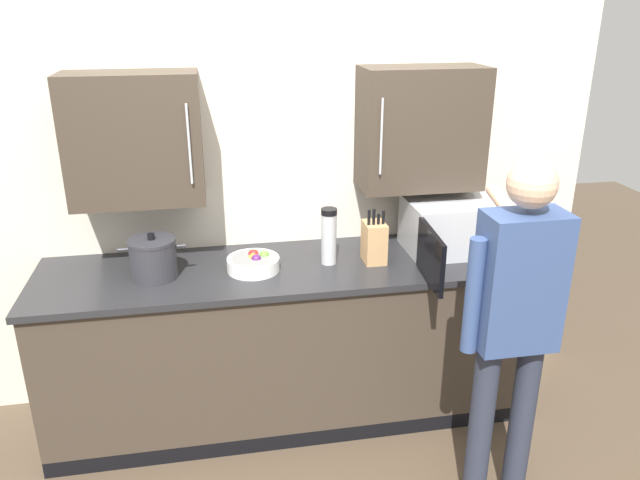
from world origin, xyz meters
name	(u,v)px	position (x,y,z in m)	size (l,w,h in m)	color
back_wall_tiled	(280,153)	(0.00, 1.17, 1.44)	(3.65, 0.44, 2.81)	beige
counter_unit	(292,341)	(0.00, 0.82, 0.46)	(2.63, 0.71, 0.92)	#3D3328
microwave_oven	(453,227)	(0.91, 0.86, 1.06)	(0.61, 0.78, 0.29)	#B7BABF
knife_block	(374,242)	(0.45, 0.79, 1.03)	(0.11, 0.15, 0.30)	tan
thermos_flask	(329,236)	(0.20, 0.81, 1.07)	(0.08, 0.08, 0.30)	#B7BABF
stock_pot	(153,258)	(-0.69, 0.79, 1.02)	(0.33, 0.23, 0.24)	#2D2D33
fruit_bowl	(254,263)	(-0.20, 0.79, 0.96)	(0.27, 0.27, 0.10)	white
person_figure	(514,311)	(0.85, 0.00, 0.99)	(0.44, 0.66, 1.65)	#282D3D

